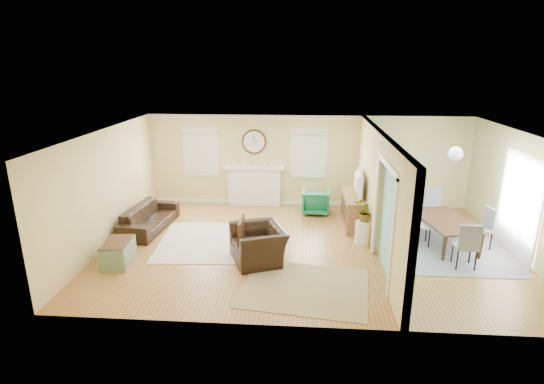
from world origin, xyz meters
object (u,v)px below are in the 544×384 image
Objects in this scene: green_chair at (316,201)px; sofa at (149,217)px; credenza at (354,210)px; dining_table at (445,232)px; eames_chair at (258,244)px.

sofa is at bearing 20.87° from green_chair.
dining_table is (1.92, -1.13, -0.09)m from credenza.
sofa is 3.30m from eames_chair.
eames_chair is 1.55× the size of green_chair.
sofa is at bearing -172.55° from credenza.
green_chair is 0.42× the size of dining_table.
green_chair is 3.46m from dining_table.
sofa is 1.16× the size of dining_table.
sofa is 7.06m from dining_table.
green_chair reaches higher than dining_table.
sofa is at bearing 75.73° from dining_table.
credenza reaches higher than dining_table.
eames_chair is 3.17m from credenza.
dining_table is at bearing -88.92° from sofa.
eames_chair reaches higher than green_chair.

